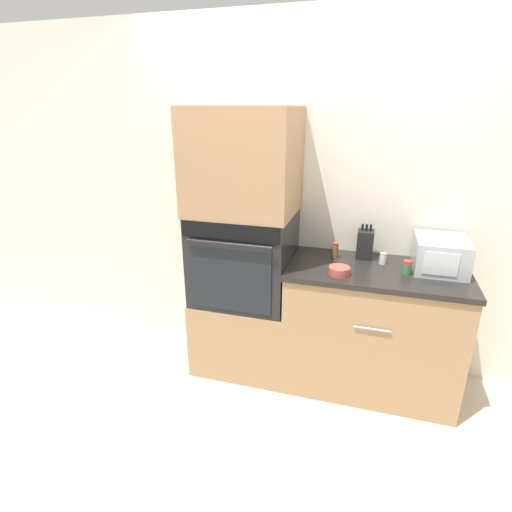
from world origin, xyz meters
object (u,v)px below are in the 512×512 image
(bowl, at_px, (339,271))
(condiment_jar_mid, at_px, (335,250))
(wall_oven, at_px, (244,256))
(knife_block, at_px, (365,244))
(condiment_jar_near, at_px, (407,267))
(condiment_jar_far, at_px, (383,259))
(microwave, at_px, (440,254))

(bowl, bearing_deg, condiment_jar_mid, 101.17)
(wall_oven, bearing_deg, bowl, -14.12)
(knife_block, relative_size, condiment_jar_mid, 2.21)
(knife_block, bearing_deg, condiment_jar_mid, -163.04)
(knife_block, bearing_deg, bowl, -110.74)
(condiment_jar_near, height_order, condiment_jar_far, condiment_jar_near)
(condiment_jar_mid, bearing_deg, condiment_jar_near, -19.43)
(wall_oven, bearing_deg, condiment_jar_far, 6.20)
(knife_block, xyz_separation_m, condiment_jar_near, (0.27, -0.22, -0.06))
(bowl, bearing_deg, microwave, 23.92)
(bowl, xyz_separation_m, condiment_jar_far, (0.26, 0.27, 0.01))
(microwave, xyz_separation_m, condiment_jar_far, (-0.34, 0.01, -0.07))
(microwave, xyz_separation_m, knife_block, (-0.47, 0.09, -0.01))
(wall_oven, distance_m, condiment_jar_near, 1.09)
(condiment_jar_mid, distance_m, condiment_jar_far, 0.32)
(knife_block, relative_size, condiment_jar_near, 2.75)
(microwave, distance_m, condiment_jar_mid, 0.67)
(knife_block, distance_m, condiment_jar_far, 0.17)
(knife_block, bearing_deg, wall_oven, -167.04)
(knife_block, xyz_separation_m, condiment_jar_far, (0.13, -0.09, -0.06))
(microwave, bearing_deg, condiment_jar_far, 179.13)
(condiment_jar_far, bearing_deg, bowl, -133.78)
(condiment_jar_far, bearing_deg, knife_block, 145.84)
(wall_oven, xyz_separation_m, knife_block, (0.82, 0.19, 0.11))
(microwave, bearing_deg, condiment_jar_mid, 177.31)
(wall_oven, xyz_separation_m, condiment_jar_far, (0.95, 0.10, 0.05))
(wall_oven, xyz_separation_m, condiment_jar_mid, (0.62, 0.13, 0.06))
(condiment_jar_near, relative_size, condiment_jar_far, 1.18)
(microwave, bearing_deg, wall_oven, -175.68)
(microwave, bearing_deg, bowl, -156.08)
(wall_oven, bearing_deg, condiment_jar_mid, 11.68)
(knife_block, height_order, bowl, knife_block)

